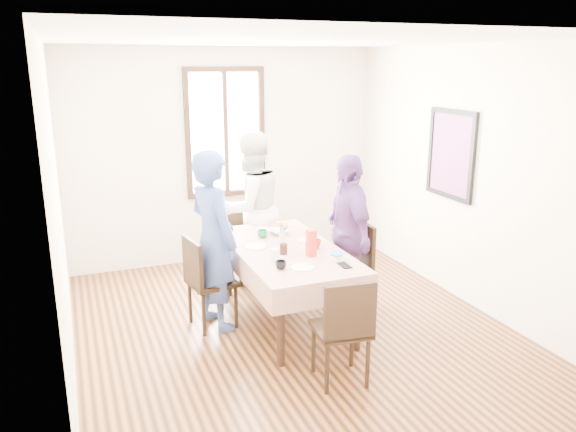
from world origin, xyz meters
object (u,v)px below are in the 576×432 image
(person_left, at_px, (212,241))
(dining_table, at_px, (286,285))
(person_right, at_px, (347,233))
(chair_near, at_px, (341,329))
(chair_far, at_px, (249,243))
(person_far, at_px, (249,208))
(chair_left, at_px, (212,282))
(chair_right, at_px, (348,266))

(person_left, bearing_deg, dining_table, -120.41)
(person_right, bearing_deg, chair_near, -22.69)
(chair_near, relative_size, person_right, 0.55)
(chair_far, relative_size, person_far, 0.52)
(chair_left, xyz_separation_m, person_left, (0.02, -0.00, 0.42))
(chair_far, distance_m, person_left, 1.31)
(chair_near, bearing_deg, chair_far, 96.20)
(chair_right, bearing_deg, chair_near, 153.40)
(dining_table, relative_size, chair_near, 1.91)
(chair_left, relative_size, person_right, 0.55)
(chair_right, bearing_deg, dining_table, 97.41)
(chair_right, height_order, person_far, person_far)
(chair_near, height_order, person_right, person_right)
(dining_table, distance_m, chair_near, 1.20)
(chair_far, relative_size, person_left, 0.52)
(dining_table, xyz_separation_m, person_right, (0.69, 0.05, 0.45))
(chair_far, xyz_separation_m, chair_near, (0.00, -2.39, 0.00))
(person_left, height_order, person_far, person_far)
(chair_right, height_order, person_right, person_right)
(dining_table, height_order, chair_left, chair_left)
(chair_left, bearing_deg, person_far, 135.21)
(dining_table, height_order, person_right, person_right)
(dining_table, xyz_separation_m, chair_left, (-0.71, 0.16, 0.08))
(chair_near, bearing_deg, person_right, 67.22)
(person_right, bearing_deg, chair_far, -142.46)
(chair_left, bearing_deg, chair_far, 135.79)
(dining_table, xyz_separation_m, chair_near, (0.00, -1.19, 0.08))
(person_left, distance_m, person_far, 1.22)
(chair_far, bearing_deg, person_right, 119.20)
(chair_right, xyz_separation_m, chair_near, (-0.71, -1.25, 0.00))
(chair_left, height_order, person_far, person_far)
(person_left, relative_size, person_far, 0.99)
(chair_right, distance_m, person_far, 1.39)
(dining_table, relative_size, chair_right, 1.91)
(person_right, bearing_deg, chair_left, -88.13)
(person_far, bearing_deg, person_right, 104.22)
(chair_left, relative_size, chair_right, 1.00)
(chair_right, bearing_deg, chair_left, 88.67)
(chair_right, relative_size, person_right, 0.55)
(chair_right, distance_m, person_right, 0.37)
(chair_far, height_order, person_left, person_left)
(chair_right, bearing_deg, person_far, 35.47)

